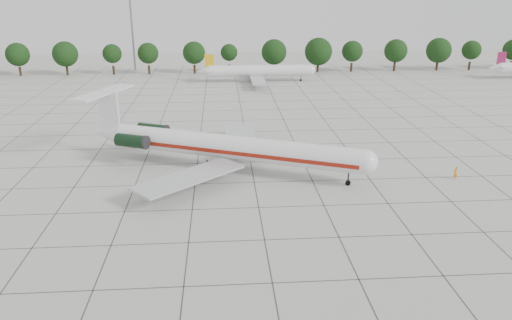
# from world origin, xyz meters

# --- Properties ---
(ground) EXTENTS (260.00, 260.00, 0.00)m
(ground) POSITION_xyz_m (0.00, 0.00, 0.00)
(ground) COLOR #B8B8B0
(ground) RESTS_ON ground
(apron_joints) EXTENTS (170.00, 170.00, 0.02)m
(apron_joints) POSITION_xyz_m (0.00, 15.00, 0.01)
(apron_joints) COLOR #383838
(apron_joints) RESTS_ON ground
(main_airliner) EXTENTS (41.73, 31.39, 10.19)m
(main_airliner) POSITION_xyz_m (-4.75, 5.49, 3.60)
(main_airliner) COLOR silver
(main_airliner) RESTS_ON ground
(ground_crew) EXTENTS (0.78, 0.67, 1.81)m
(ground_crew) POSITION_xyz_m (27.77, -0.78, 0.91)
(ground_crew) COLOR orange
(ground_crew) RESTS_ON ground
(bg_airliner_c) EXTENTS (28.24, 27.20, 7.40)m
(bg_airliner_c) POSITION_xyz_m (6.19, 70.93, 2.91)
(bg_airliner_c) COLOR silver
(bg_airliner_c) RESTS_ON ground
(tree_line) EXTENTS (249.86, 8.44, 10.22)m
(tree_line) POSITION_xyz_m (-11.68, 85.00, 5.98)
(tree_line) COLOR #332114
(tree_line) RESTS_ON ground
(floodlight_mast) EXTENTS (1.60, 1.60, 25.45)m
(floodlight_mast) POSITION_xyz_m (-30.00, 92.00, 14.28)
(floodlight_mast) COLOR slate
(floodlight_mast) RESTS_ON ground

